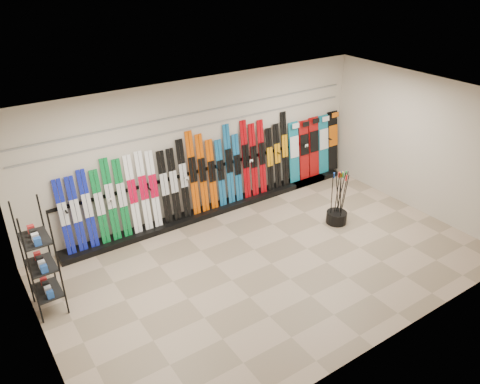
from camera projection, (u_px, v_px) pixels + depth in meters
floor at (271, 264)px, 8.79m from camera, size 8.00×8.00×0.00m
back_wall at (202, 148)px, 9.93m from camera, size 8.00×0.00×8.00m
left_wall at (32, 272)px, 6.12m from camera, size 0.00×5.00×5.00m
right_wall at (421, 145)px, 10.07m from camera, size 0.00×5.00×5.00m
ceiling at (277, 109)px, 7.40m from camera, size 8.00×8.00×0.00m
ski_rack_base at (218, 208)px, 10.55m from camera, size 8.00×0.40×0.12m
skis at (190, 179)px, 9.88m from camera, size 5.37×0.27×1.83m
snowboards at (314, 147)px, 11.66m from camera, size 1.59×0.24×1.53m
accessory_rack at (40, 260)px, 7.28m from camera, size 0.40×0.60×1.92m
pole_bin at (336, 217)px, 10.06m from camera, size 0.44×0.44×0.25m
ski_poles at (339, 198)px, 9.82m from camera, size 0.35×0.27×1.18m
slatwall_rail_0 at (202, 126)px, 9.69m from camera, size 7.60×0.02×0.03m
slatwall_rail_1 at (201, 112)px, 9.55m from camera, size 7.60×0.02×0.03m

